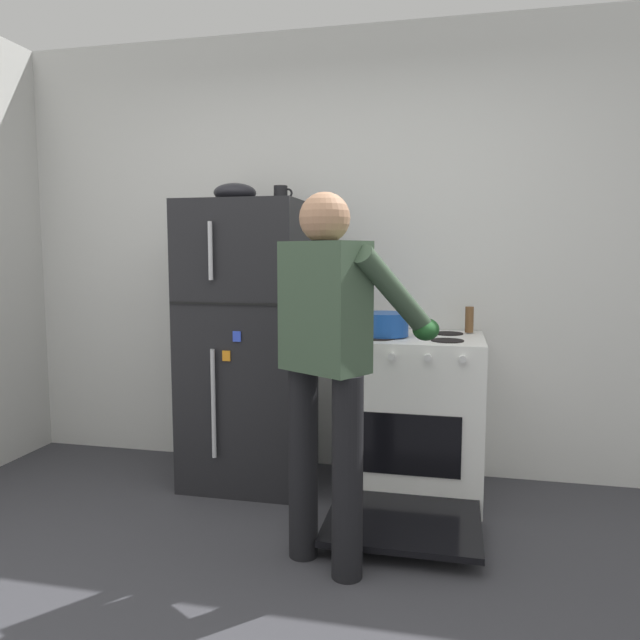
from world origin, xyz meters
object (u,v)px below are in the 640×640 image
refrigerator (250,343)px  red_pot (385,324)px  stove_range (413,417)px  coffee_mug (281,194)px  pepper_mill (469,320)px  person_cook (331,346)px  mixing_bowl (235,193)px

refrigerator → red_pot: (0.80, -0.05, 0.14)m
stove_range → coffee_mug: bearing=175.0°
stove_range → pepper_mill: (0.30, 0.22, 0.54)m
red_pot → refrigerator: bearing=176.4°
red_pot → coffee_mug: 0.96m
pepper_mill → coffee_mug: bearing=-172.1°
coffee_mug → stove_range: bearing=-5.0°
person_cook → pepper_mill: 1.23m
refrigerator → pepper_mill: refrigerator is taller
person_cook → mixing_bowl: 1.37m
stove_range → person_cook: size_ratio=0.76×
person_cook → red_pot: person_cook is taller
red_pot → pepper_mill: pepper_mill is taller
mixing_bowl → stove_range: bearing=-1.0°
refrigerator → person_cook: (0.67, -0.88, 0.14)m
stove_range → refrigerator: bearing=179.0°
pepper_mill → mixing_bowl: 1.54m
pepper_mill → mixing_bowl: size_ratio=0.60×
refrigerator → pepper_mill: size_ratio=11.11×
coffee_mug → pepper_mill: (1.08, 0.15, -0.72)m
stove_range → person_cook: 1.05m
coffee_mug → mixing_bowl: (-0.26, -0.05, 0.01)m
red_pot → pepper_mill: size_ratio=2.46×
person_cook → coffee_mug: (-0.49, 0.93, 0.73)m
person_cook → mixing_bowl: size_ratio=6.52×
stove_range → mixing_bowl: bearing=179.0°
stove_range → red_pot: 0.55m
refrigerator → stove_range: bearing=-1.0°
stove_range → person_cook: person_cook is taller
stove_range → red_pot: size_ratio=3.34×
coffee_mug → refrigerator: bearing=-164.6°
person_cook → red_pot: size_ratio=4.40×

